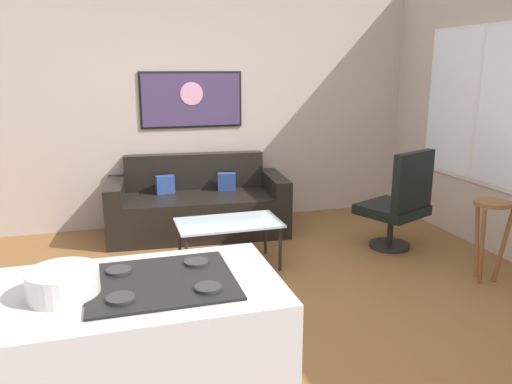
# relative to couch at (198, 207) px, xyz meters

# --- Properties ---
(ground) EXTENTS (6.40, 6.40, 0.04)m
(ground) POSITION_rel_couch_xyz_m (0.13, -1.97, -0.31)
(ground) COLOR brown
(back_wall) EXTENTS (6.40, 0.05, 2.80)m
(back_wall) POSITION_rel_couch_xyz_m (0.13, 0.46, 1.11)
(back_wall) COLOR #BCAB9E
(back_wall) RESTS_ON ground
(couch) EXTENTS (2.00, 1.00, 0.85)m
(couch) POSITION_rel_couch_xyz_m (0.00, 0.00, 0.00)
(couch) COLOR black
(couch) RESTS_ON ground
(coffee_table) EXTENTS (0.95, 0.53, 0.44)m
(coffee_table) POSITION_rel_couch_xyz_m (0.10, -1.07, 0.11)
(coffee_table) COLOR silver
(coffee_table) RESTS_ON ground
(armchair) EXTENTS (0.76, 0.75, 1.03)m
(armchair) POSITION_rel_couch_xyz_m (1.85, -1.12, 0.20)
(armchair) COLOR black
(armchair) RESTS_ON ground
(bar_stool) EXTENTS (0.35, 0.34, 0.72)m
(bar_stool) POSITION_rel_couch_xyz_m (2.17, -2.00, 0.24)
(bar_stool) COLOR brown
(bar_stool) RESTS_ON ground
(mixing_bowl) EXTENTS (0.28, 0.28, 0.11)m
(mixing_bowl) POSITION_rel_couch_xyz_m (-1.10, -3.37, 0.70)
(mixing_bowl) COLOR silver
(mixing_bowl) RESTS_ON kitchen_counter
(wall_painting) EXTENTS (1.17, 0.03, 0.64)m
(wall_painting) POSITION_rel_couch_xyz_m (0.03, 0.42, 1.16)
(wall_painting) COLOR black
(window) EXTENTS (0.03, 1.63, 1.58)m
(window) POSITION_rel_couch_xyz_m (2.71, -1.07, 1.15)
(window) COLOR silver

